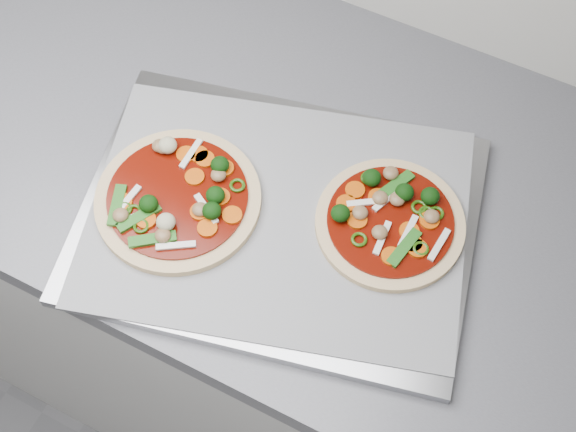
% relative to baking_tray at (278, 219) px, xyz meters
% --- Properties ---
extents(base_cabinet, '(3.60, 0.60, 0.86)m').
position_rel_baking_tray_xyz_m(base_cabinet, '(-0.49, 0.08, -0.48)').
color(base_cabinet, silver).
rests_on(base_cabinet, ground).
extents(countertop, '(3.60, 0.60, 0.04)m').
position_rel_baking_tray_xyz_m(countertop, '(-0.49, 0.08, -0.03)').
color(countertop, slate).
rests_on(countertop, base_cabinet).
extents(baking_tray, '(0.56, 0.46, 0.02)m').
position_rel_baking_tray_xyz_m(baking_tray, '(0.00, 0.00, 0.00)').
color(baking_tray, '#98989D').
rests_on(baking_tray, countertop).
extents(parchment, '(0.55, 0.46, 0.00)m').
position_rel_baking_tray_xyz_m(parchment, '(-0.00, 0.00, 0.01)').
color(parchment, gray).
rests_on(parchment, baking_tray).
extents(pizza_left, '(0.26, 0.26, 0.04)m').
position_rel_baking_tray_xyz_m(pizza_left, '(-0.12, -0.04, 0.02)').
color(pizza_left, '#E2C085').
rests_on(pizza_left, parchment).
extents(pizza_right, '(0.24, 0.24, 0.03)m').
position_rel_baking_tray_xyz_m(pizza_right, '(0.13, 0.05, 0.02)').
color(pizza_right, '#E2C085').
rests_on(pizza_right, parchment).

